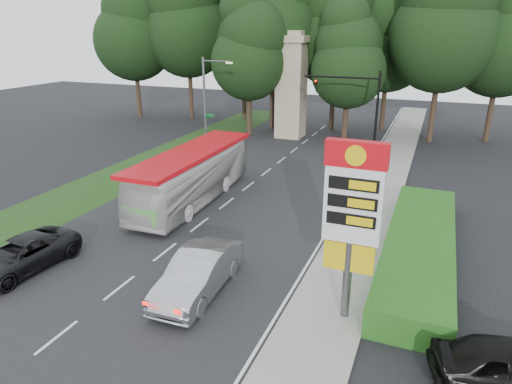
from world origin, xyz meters
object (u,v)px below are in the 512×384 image
at_px(gas_station_pylon, 353,209).
at_px(transit_bus, 192,176).
at_px(sedan_silver, 198,273).
at_px(suv_charcoal, 21,255).
at_px(traffic_signal_mast, 361,103).
at_px(monument, 291,85).
at_px(streetlight_signs, 207,100).

distance_m(gas_station_pylon, transit_bus, 14.62).
relative_size(sedan_silver, suv_charcoal, 1.01).
bearing_deg(traffic_signal_mast, transit_bus, -120.64).
relative_size(traffic_signal_mast, transit_bus, 0.62).
height_order(monument, suv_charcoal, monument).
bearing_deg(suv_charcoal, streetlight_signs, 100.58).
bearing_deg(transit_bus, streetlight_signs, 110.79).
bearing_deg(streetlight_signs, traffic_signal_mast, 8.92).
xyz_separation_m(traffic_signal_mast, streetlight_signs, (-12.67, -1.99, -0.23)).
bearing_deg(sedan_silver, suv_charcoal, -172.94).
height_order(streetlight_signs, transit_bus, streetlight_signs).
relative_size(traffic_signal_mast, suv_charcoal, 1.35).
xyz_separation_m(traffic_signal_mast, transit_bus, (-7.87, -13.28, -3.05)).
xyz_separation_m(gas_station_pylon, transit_bus, (-11.38, 8.73, -2.83)).
xyz_separation_m(traffic_signal_mast, suv_charcoal, (-10.72, -23.85, -3.93)).
xyz_separation_m(streetlight_signs, sedan_silver, (10.23, -20.52, -3.56)).
distance_m(streetlight_signs, monument, 9.44).
bearing_deg(suv_charcoal, monument, 89.67).
distance_m(gas_station_pylon, traffic_signal_mast, 22.29).
distance_m(streetlight_signs, transit_bus, 12.59).
xyz_separation_m(gas_station_pylon, sedan_silver, (-5.96, -0.50, -3.57)).
xyz_separation_m(gas_station_pylon, suv_charcoal, (-14.24, -1.84, -3.71)).
relative_size(gas_station_pylon, transit_bus, 0.59).
xyz_separation_m(streetlight_signs, monument, (4.99, 7.99, 0.67)).
bearing_deg(traffic_signal_mast, suv_charcoal, -114.21).
relative_size(gas_station_pylon, monument, 0.68).
relative_size(gas_station_pylon, suv_charcoal, 1.29).
relative_size(traffic_signal_mast, monument, 0.72).
height_order(sedan_silver, suv_charcoal, sedan_silver).
relative_size(monument, transit_bus, 0.86).
relative_size(traffic_signal_mast, sedan_silver, 1.34).
relative_size(streetlight_signs, suv_charcoal, 1.50).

